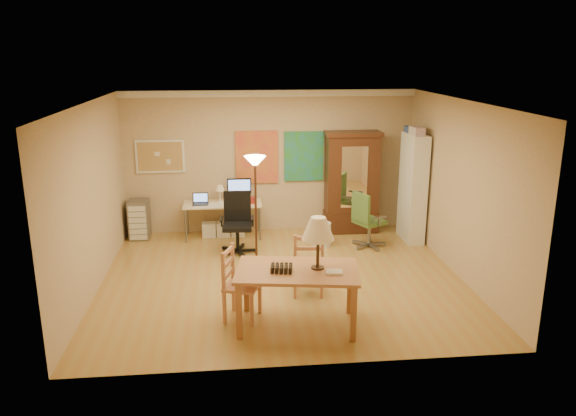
{
  "coord_description": "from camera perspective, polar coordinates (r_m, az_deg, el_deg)",
  "views": [
    {
      "loc": [
        -0.74,
        -8.03,
        3.41
      ],
      "look_at": [
        0.12,
        0.3,
        1.05
      ],
      "focal_mm": 35.0,
      "sensor_mm": 36.0,
      "label": 1
    }
  ],
  "objects": [
    {
      "name": "wastebin",
      "position": [
        10.11,
        3.42,
        -2.68
      ],
      "size": [
        0.34,
        0.34,
        0.43
      ],
      "primitive_type": "cylinder",
      "color": "silver",
      "rests_on": "floor"
    },
    {
      "name": "armoire",
      "position": [
        10.83,
        6.46,
        1.95
      ],
      "size": [
        1.06,
        0.5,
        1.94
      ],
      "color": "#351E0E",
      "rests_on": "floor"
    },
    {
      "name": "drawer_cart",
      "position": [
        10.82,
        -14.87,
        -1.13
      ],
      "size": [
        0.36,
        0.44,
        0.73
      ],
      "color": "slate",
      "rests_on": "floor"
    },
    {
      "name": "torchiere_lamp",
      "position": [
        8.69,
        -3.34,
        2.91
      ],
      "size": [
        0.34,
        0.34,
        1.85
      ],
      "color": "#46281C",
      "rests_on": "floor"
    },
    {
      "name": "art_panel_right",
      "position": [
        10.77,
        1.62,
        5.27
      ],
      "size": [
        0.75,
        0.04,
        0.95
      ],
      "primitive_type": "cube",
      "color": "teal",
      "rests_on": "floor"
    },
    {
      "name": "office_chair_green",
      "position": [
        10.11,
        8.09,
        -2.48
      ],
      "size": [
        0.63,
        0.63,
        1.02
      ],
      "color": "slate",
      "rests_on": "floor"
    },
    {
      "name": "computer_desk",
      "position": [
        10.62,
        -6.47,
        -0.81
      ],
      "size": [
        1.45,
        0.63,
        1.09
      ],
      "color": "beige",
      "rests_on": "floor"
    },
    {
      "name": "ladder_chair_left",
      "position": [
        7.39,
        -4.93,
        -7.9
      ],
      "size": [
        0.55,
        0.56,
        0.97
      ],
      "color": "tan",
      "rests_on": "floor"
    },
    {
      "name": "dining_table",
      "position": [
        7.02,
        1.72,
        -5.13
      ],
      "size": [
        1.65,
        1.13,
        1.43
      ],
      "color": "#9A6132",
      "rests_on": "floor"
    },
    {
      "name": "crown_molding",
      "position": [
        10.54,
        -1.9,
        11.57
      ],
      "size": [
        5.5,
        0.08,
        0.12
      ],
      "primitive_type": "cube",
      "color": "white",
      "rests_on": "floor"
    },
    {
      "name": "ladder_chair_back",
      "position": [
        8.07,
        2.06,
        -5.83
      ],
      "size": [
        0.48,
        0.46,
        0.95
      ],
      "color": "tan",
      "rests_on": "floor"
    },
    {
      "name": "corkboard",
      "position": [
        10.75,
        -12.86,
        5.13
      ],
      "size": [
        0.9,
        0.04,
        0.62
      ],
      "primitive_type": "cube",
      "color": "tan",
      "rests_on": "floor"
    },
    {
      "name": "art_panel_left",
      "position": [
        10.69,
        -3.19,
        5.17
      ],
      "size": [
        0.8,
        0.04,
        1.0
      ],
      "primitive_type": "cube",
      "color": "gold",
      "rests_on": "floor"
    },
    {
      "name": "office_chair_black",
      "position": [
        9.77,
        -5.13,
        -2.96
      ],
      "size": [
        0.65,
        0.65,
        1.06
      ],
      "color": "black",
      "rests_on": "floor"
    },
    {
      "name": "bookshelf",
      "position": [
        10.48,
        12.55,
        1.99
      ],
      "size": [
        0.3,
        0.79,
        1.97
      ],
      "color": "white",
      "rests_on": "floor"
    },
    {
      "name": "floor",
      "position": [
        8.75,
        -0.59,
        -7.17
      ],
      "size": [
        5.5,
        5.5,
        0.0
      ],
      "primitive_type": "plane",
      "color": "#AC7C3D",
      "rests_on": "ground"
    }
  ]
}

